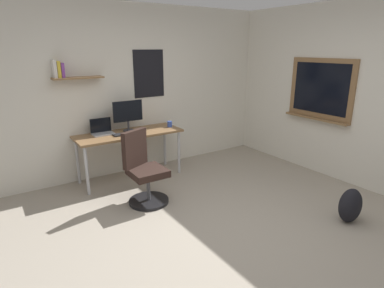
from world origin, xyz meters
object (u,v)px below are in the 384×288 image
object	(u,v)px
coffee_mug	(170,124)
backpack	(350,205)
desk	(129,137)
office_chair	(144,172)
laptop	(102,130)
computer_mouse	(143,131)
keyboard	(126,134)
monitor_primary	(128,114)

from	to	relation	value
coffee_mug	backpack	world-z (taller)	coffee_mug
desk	office_chair	size ratio (longest dim) A/B	1.66
coffee_mug	backpack	distance (m)	2.81
laptop	computer_mouse	xyz separation A→B (m)	(0.56, -0.22, -0.04)
desk	coffee_mug	distance (m)	0.70
desk	keyboard	world-z (taller)	keyboard
monitor_primary	backpack	distance (m)	3.23
office_chair	monitor_primary	bearing A→B (deg)	77.42
desk	backpack	distance (m)	3.10
office_chair	backpack	size ratio (longest dim) A/B	2.30
keyboard	computer_mouse	distance (m)	0.28
desk	laptop	world-z (taller)	laptop
coffee_mug	office_chair	bearing A→B (deg)	-136.27
laptop	keyboard	bearing A→B (deg)	-37.95
coffee_mug	backpack	size ratio (longest dim) A/B	0.22
computer_mouse	coffee_mug	size ratio (longest dim) A/B	1.13
desk	monitor_primary	distance (m)	0.36
laptop	keyboard	xyz separation A→B (m)	(0.28, -0.22, -0.04)
laptop	coffee_mug	xyz separation A→B (m)	(1.05, -0.17, -0.01)
desk	computer_mouse	xyz separation A→B (m)	(0.20, -0.07, 0.09)
monitor_primary	coffee_mug	world-z (taller)	monitor_primary
office_chair	monitor_primary	xyz separation A→B (m)	(0.21, 0.94, 0.59)
office_chair	laptop	xyz separation A→B (m)	(-0.19, 0.99, 0.37)
desk	coffee_mug	world-z (taller)	coffee_mug
laptop	backpack	xyz separation A→B (m)	(1.94, -2.77, -0.58)
desk	keyboard	distance (m)	0.14
monitor_primary	keyboard	distance (m)	0.33
laptop	keyboard	world-z (taller)	laptop
desk	monitor_primary	bearing A→B (deg)	67.22
keyboard	backpack	xyz separation A→B (m)	(1.66, -2.56, -0.53)
office_chair	computer_mouse	distance (m)	0.92
laptop	backpack	bearing A→B (deg)	-55.02
office_chair	laptop	size ratio (longest dim) A/B	3.06
office_chair	keyboard	world-z (taller)	office_chair
desk	laptop	xyz separation A→B (m)	(-0.36, 0.14, 0.13)
office_chair	coffee_mug	size ratio (longest dim) A/B	10.33
laptop	computer_mouse	bearing A→B (deg)	-21.18
desk	keyboard	size ratio (longest dim) A/B	4.27
computer_mouse	backpack	world-z (taller)	computer_mouse
office_chair	coffee_mug	world-z (taller)	office_chair
coffee_mug	computer_mouse	bearing A→B (deg)	-174.16
laptop	desk	bearing A→B (deg)	-21.81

